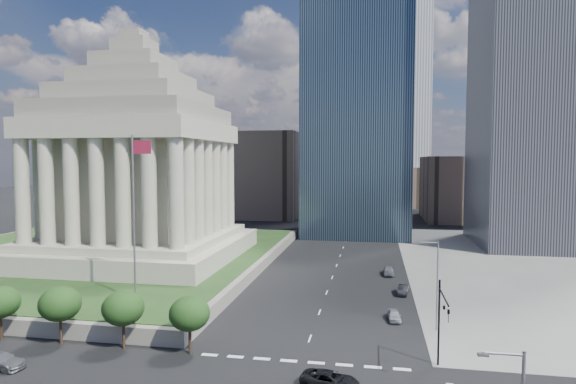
% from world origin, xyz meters
% --- Properties ---
extents(ground, '(500.00, 500.00, 0.00)m').
position_xyz_m(ground, '(0.00, 100.00, 0.00)').
color(ground, black).
rests_on(ground, ground).
extents(plaza_terrace, '(66.00, 70.00, 1.80)m').
position_xyz_m(plaza_terrace, '(-45.00, 50.00, 0.90)').
color(plaza_terrace, slate).
rests_on(plaza_terrace, ground).
extents(plaza_lawn, '(64.00, 68.00, 0.10)m').
position_xyz_m(plaza_lawn, '(-45.00, 50.00, 1.85)').
color(plaza_lawn, '#1B3716').
rests_on(plaza_lawn, plaza_terrace).
extents(war_memorial, '(34.00, 34.00, 39.00)m').
position_xyz_m(war_memorial, '(-34.00, 48.00, 21.40)').
color(war_memorial, gray).
rests_on(war_memorial, plaza_lawn).
extents(flagpole, '(2.52, 0.24, 20.00)m').
position_xyz_m(flagpole, '(-21.83, 24.00, 13.11)').
color(flagpole, slate).
rests_on(flagpole, plaza_lawn).
extents(midrise_glass, '(26.00, 26.00, 60.00)m').
position_xyz_m(midrise_glass, '(2.00, 95.00, 30.00)').
color(midrise_glass, black).
rests_on(midrise_glass, ground).
extents(highrise_ne, '(26.00, 28.00, 100.00)m').
position_xyz_m(highrise_ne, '(42.00, 85.00, 50.00)').
color(highrise_ne, black).
rests_on(highrise_ne, ground).
extents(building_filler_ne, '(20.00, 30.00, 20.00)m').
position_xyz_m(building_filler_ne, '(32.00, 130.00, 10.00)').
color(building_filler_ne, brown).
rests_on(building_filler_ne, ground).
extents(building_filler_nw, '(24.00, 30.00, 28.00)m').
position_xyz_m(building_filler_nw, '(-30.00, 130.00, 14.00)').
color(building_filler_nw, brown).
rests_on(building_filler_nw, ground).
extents(traffic_signal_ne, '(0.30, 5.74, 8.00)m').
position_xyz_m(traffic_signal_ne, '(12.50, 13.70, 5.25)').
color(traffic_signal_ne, black).
rests_on(traffic_signal_ne, ground).
extents(street_lamp_north, '(2.13, 0.22, 10.00)m').
position_xyz_m(street_lamp_north, '(13.33, 25.00, 5.66)').
color(street_lamp_north, slate).
rests_on(street_lamp_north, ground).
extents(pickup_truck, '(3.06, 5.21, 1.36)m').
position_xyz_m(pickup_truck, '(3.12, 9.28, 0.68)').
color(pickup_truck, black).
rests_on(pickup_truck, ground).
extents(suv_grey, '(2.46, 5.02, 1.40)m').
position_xyz_m(suv_grey, '(-26.72, 7.78, 0.70)').
color(suv_grey, '#4F5156').
rests_on(suv_grey, ground).
extents(parked_sedan_near, '(3.70, 1.68, 1.23)m').
position_xyz_m(parked_sedan_near, '(9.00, 27.49, 0.62)').
color(parked_sedan_near, '#999CA1').
rests_on(parked_sedan_near, ground).
extents(parked_sedan_mid, '(1.89, 3.99, 1.26)m').
position_xyz_m(parked_sedan_mid, '(10.66, 38.98, 0.63)').
color(parked_sedan_mid, black).
rests_on(parked_sedan_mid, ground).
extents(parked_sedan_far, '(1.74, 4.32, 1.47)m').
position_xyz_m(parked_sedan_far, '(9.00, 50.23, 0.74)').
color(parked_sedan_far, slate).
rests_on(parked_sedan_far, ground).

